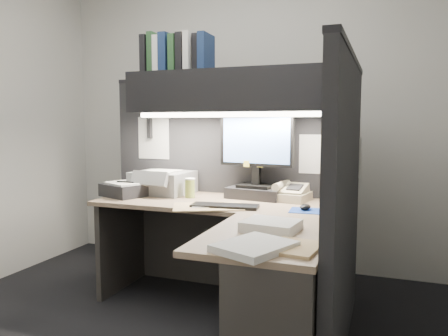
{
  "coord_description": "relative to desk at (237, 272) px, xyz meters",
  "views": [
    {
      "loc": [
        1.18,
        -2.25,
        1.27
      ],
      "look_at": [
        0.16,
        0.51,
        0.97
      ],
      "focal_mm": 35.0,
      "sensor_mm": 36.0,
      "label": 1
    }
  ],
  "objects": [
    {
      "name": "mousepad",
      "position": [
        0.31,
        0.42,
        0.29
      ],
      "size": [
        0.22,
        0.2,
        0.0
      ],
      "primitive_type": "cube",
      "rotation": [
        0.0,
        0.0,
        0.07
      ],
      "color": "#1B3A94",
      "rests_on": "desk"
    },
    {
      "name": "partition_back",
      "position": [
        -0.4,
        0.93,
        0.36
      ],
      "size": [
        1.9,
        0.06,
        1.6
      ],
      "primitive_type": "cube",
      "color": "black",
      "rests_on": "floor"
    },
    {
      "name": "mouse",
      "position": [
        0.3,
        0.44,
        0.31
      ],
      "size": [
        0.08,
        0.11,
        0.04
      ],
      "primitive_type": "ellipsoid",
      "rotation": [
        0.0,
        0.0,
        -0.23
      ],
      "color": "black",
      "rests_on": "mousepad"
    },
    {
      "name": "partition_right",
      "position": [
        0.55,
        0.18,
        0.36
      ],
      "size": [
        0.06,
        1.5,
        1.6
      ],
      "primitive_type": "cube",
      "color": "black",
      "rests_on": "floor"
    },
    {
      "name": "pinned_papers",
      "position": [
        -0.0,
        0.56,
        0.61
      ],
      "size": [
        1.76,
        1.31,
        0.51
      ],
      "color": "white",
      "rests_on": "partition_back"
    },
    {
      "name": "monitor",
      "position": [
        -0.11,
        0.76,
        0.53
      ],
      "size": [
        0.56,
        0.3,
        0.6
      ],
      "rotation": [
        0.0,
        0.0,
        -0.13
      ],
      "color": "black",
      "rests_on": "desk"
    },
    {
      "name": "binder_row",
      "position": [
        -0.73,
        0.75,
        1.34
      ],
      "size": [
        0.54,
        0.26,
        0.3
      ],
      "color": "black",
      "rests_on": "overhead_shelf"
    },
    {
      "name": "telephone",
      "position": [
        0.14,
        0.75,
        0.34
      ],
      "size": [
        0.27,
        0.28,
        0.1
      ],
      "primitive_type": "cube",
      "rotation": [
        0.0,
        0.0,
        -0.15
      ],
      "color": "beige",
      "rests_on": "desk"
    },
    {
      "name": "paper_stack_b",
      "position": [
        0.25,
        -0.5,
        0.3
      ],
      "size": [
        0.36,
        0.39,
        0.03
      ],
      "primitive_type": "cube",
      "rotation": [
        0.0,
        0.0,
        -0.4
      ],
      "color": "white",
      "rests_on": "desk"
    },
    {
      "name": "wall_back",
      "position": [
        -0.43,
        1.5,
        0.91
      ],
      "size": [
        3.5,
        0.04,
        2.7
      ],
      "primitive_type": "cube",
      "color": "silver",
      "rests_on": "floor"
    },
    {
      "name": "printer",
      "position": [
        -0.85,
        0.73,
        0.37
      ],
      "size": [
        0.45,
        0.39,
        0.17
      ],
      "primitive_type": "cube",
      "rotation": [
        0.0,
        0.0,
        -0.08
      ],
      "color": "gray",
      "rests_on": "desk"
    },
    {
      "name": "open_folder",
      "position": [
        -0.31,
        0.32,
        0.29
      ],
      "size": [
        0.53,
        0.45,
        0.01
      ],
      "primitive_type": "cube",
      "rotation": [
        0.0,
        0.0,
        0.43
      ],
      "color": "tan",
      "rests_on": "desk"
    },
    {
      "name": "manila_stack",
      "position": [
        0.4,
        -0.42,
        0.29
      ],
      "size": [
        0.23,
        0.28,
        0.01
      ],
      "primitive_type": "cube",
      "rotation": [
        0.0,
        0.0,
        -0.12
      ],
      "color": "tan",
      "rests_on": "desk"
    },
    {
      "name": "floor",
      "position": [
        -0.43,
        0.0,
        -0.44
      ],
      "size": [
        3.5,
        3.5,
        0.0
      ],
      "primitive_type": "plane",
      "color": "black",
      "rests_on": "ground"
    },
    {
      "name": "overhead_shelf",
      "position": [
        -0.3,
        0.75,
        1.06
      ],
      "size": [
        1.55,
        0.34,
        0.3
      ],
      "primitive_type": "cube",
      "color": "black",
      "rests_on": "partition_back"
    },
    {
      "name": "notebook_stack",
      "position": [
        -1.06,
        0.51,
        0.33
      ],
      "size": [
        0.38,
        0.35,
        0.09
      ],
      "primitive_type": "cube",
      "rotation": [
        0.0,
        0.0,
        -0.37
      ],
      "color": "black",
      "rests_on": "desk"
    },
    {
      "name": "keyboard",
      "position": [
        -0.2,
        0.35,
        0.3
      ],
      "size": [
        0.45,
        0.2,
        0.02
      ],
      "primitive_type": "cube",
      "rotation": [
        0.0,
        0.0,
        0.14
      ],
      "color": "black",
      "rests_on": "desk"
    },
    {
      "name": "paper_stack_a",
      "position": [
        0.23,
        -0.14,
        0.31
      ],
      "size": [
        0.29,
        0.26,
        0.05
      ],
      "primitive_type": "cube",
      "rotation": [
        0.0,
        0.0,
        -0.12
      ],
      "color": "white",
      "rests_on": "desk"
    },
    {
      "name": "desk",
      "position": [
        0.0,
        0.0,
        0.0
      ],
      "size": [
        1.7,
        1.53,
        0.73
      ],
      "color": "#8C7159",
      "rests_on": "floor"
    },
    {
      "name": "task_light_tube",
      "position": [
        -0.3,
        0.61,
        0.89
      ],
      "size": [
        1.32,
        0.04,
        0.04
      ],
      "primitive_type": "cylinder",
      "rotation": [
        0.0,
        1.57,
        0.0
      ],
      "color": "white",
      "rests_on": "overhead_shelf"
    },
    {
      "name": "coffee_cup",
      "position": [
        -0.57,
        0.62,
        0.35
      ],
      "size": [
        0.08,
        0.08,
        0.13
      ],
      "primitive_type": "cylinder",
      "rotation": [
        0.0,
        0.0,
        -0.15
      ],
      "color": "#A7B247",
      "rests_on": "desk"
    }
  ]
}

